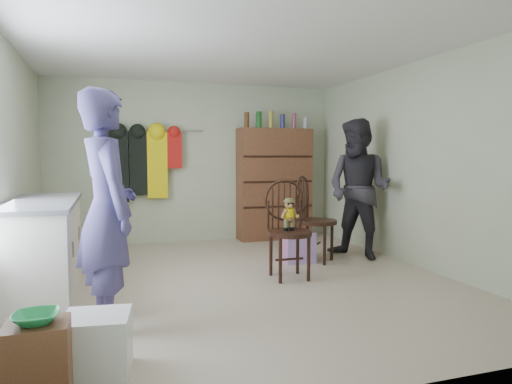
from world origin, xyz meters
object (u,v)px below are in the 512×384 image
object	(u,v)px
counter	(42,249)
chair_far	(311,215)
dresser	(274,183)
chair_front	(288,223)

from	to	relation	value
counter	chair_far	xyz separation A→B (m)	(3.10, 0.65, 0.12)
counter	dresser	distance (m)	3.96
chair_front	chair_far	world-z (taller)	chair_far
counter	chair_far	distance (m)	3.17
counter	dresser	bearing A→B (deg)	35.69
chair_front	dresser	bearing A→B (deg)	75.65
counter	chair_far	bearing A→B (deg)	11.82
counter	chair_front	bearing A→B (deg)	-0.13
chair_front	chair_far	xyz separation A→B (m)	(0.59, 0.65, -0.01)
chair_front	dresser	world-z (taller)	dresser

